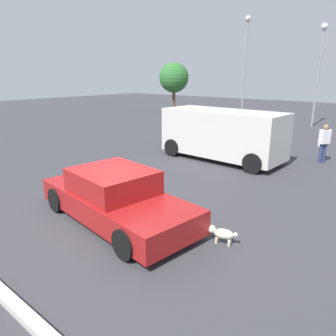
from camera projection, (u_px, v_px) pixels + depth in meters
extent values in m
plane|color=#38383D|center=(115.00, 214.00, 8.22)|extent=(80.00, 80.00, 0.00)
cube|color=maroon|center=(116.00, 204.00, 7.72)|extent=(4.68, 2.36, 0.57)
cube|color=maroon|center=(113.00, 181.00, 7.62)|extent=(2.09, 1.88, 0.57)
cube|color=slate|center=(135.00, 190.00, 7.00)|extent=(0.26, 1.51, 0.48)
cube|color=slate|center=(94.00, 173.00, 8.25)|extent=(0.26, 1.51, 0.48)
cylinder|color=black|center=(185.00, 218.00, 7.22)|extent=(0.66, 0.30, 0.64)
cylinder|color=black|center=(125.00, 244.00, 6.12)|extent=(0.66, 0.30, 0.64)
cylinder|color=black|center=(111.00, 185.00, 9.38)|extent=(0.66, 0.30, 0.64)
cylinder|color=black|center=(57.00, 200.00, 8.28)|extent=(0.66, 0.30, 0.64)
ellipsoid|color=beige|center=(224.00, 234.00, 6.70)|extent=(0.47, 0.33, 0.22)
sphere|color=beige|center=(212.00, 229.00, 6.79)|extent=(0.18, 0.18, 0.18)
sphere|color=beige|center=(209.00, 229.00, 6.81)|extent=(0.08, 0.08, 0.08)
cylinder|color=beige|center=(216.00, 241.00, 6.75)|extent=(0.06, 0.06, 0.13)
cylinder|color=beige|center=(218.00, 238.00, 6.85)|extent=(0.06, 0.06, 0.13)
cylinder|color=beige|center=(229.00, 243.00, 6.64)|extent=(0.06, 0.06, 0.13)
cylinder|color=beige|center=(230.00, 240.00, 6.75)|extent=(0.06, 0.06, 0.13)
sphere|color=beige|center=(236.00, 235.00, 6.60)|extent=(0.10, 0.10, 0.10)
cube|color=silver|center=(222.00, 133.00, 13.17)|extent=(5.18, 2.22, 1.86)
cube|color=slate|center=(177.00, 118.00, 14.66)|extent=(0.12, 1.70, 0.74)
cylinder|color=black|center=(172.00, 147.00, 13.96)|extent=(0.77, 0.28, 0.76)
cylinder|color=black|center=(198.00, 141.00, 15.31)|extent=(0.77, 0.28, 0.76)
cylinder|color=black|center=(253.00, 163.00, 11.46)|extent=(0.77, 0.28, 0.76)
cylinder|color=black|center=(275.00, 154.00, 12.81)|extent=(0.77, 0.28, 0.76)
cylinder|color=navy|center=(321.00, 153.00, 12.87)|extent=(0.13, 0.13, 0.80)
cylinder|color=navy|center=(324.00, 153.00, 12.92)|extent=(0.13, 0.13, 0.80)
cube|color=white|center=(325.00, 137.00, 12.70)|extent=(0.42, 0.47, 0.56)
cylinder|color=white|center=(320.00, 138.00, 12.65)|extent=(0.09, 0.09, 0.66)
cylinder|color=white|center=(329.00, 138.00, 12.78)|extent=(0.09, 0.09, 0.66)
sphere|color=#936B4C|center=(326.00, 127.00, 12.59)|extent=(0.22, 0.22, 0.22)
cylinder|color=gray|center=(318.00, 80.00, 21.19)|extent=(0.14, 0.14, 6.33)
sphere|color=silver|center=(325.00, 27.00, 20.25)|extent=(0.44, 0.44, 0.44)
cylinder|color=gray|center=(244.00, 72.00, 24.63)|extent=(0.14, 0.14, 7.39)
sphere|color=silver|center=(248.00, 19.00, 23.54)|extent=(0.44, 0.44, 0.44)
cylinder|color=brown|center=(174.00, 101.00, 30.22)|extent=(0.30, 0.30, 2.18)
sphere|color=#2D6B2D|center=(174.00, 78.00, 29.62)|extent=(2.77, 2.77, 2.77)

